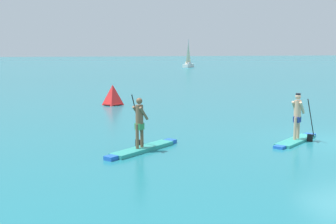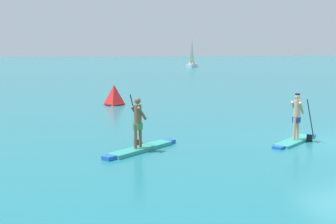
{
  "view_description": "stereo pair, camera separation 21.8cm",
  "coord_description": "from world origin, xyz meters",
  "px_view_note": "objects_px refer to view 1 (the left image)",
  "views": [
    {
      "loc": [
        -10.9,
        -12.79,
        3.43
      ],
      "look_at": [
        -4.85,
        5.52,
        0.61
      ],
      "focal_mm": 45.27,
      "sensor_mm": 36.0,
      "label": 1
    },
    {
      "loc": [
        -10.69,
        -12.85,
        3.43
      ],
      "look_at": [
        -4.85,
        5.52,
        0.61
      ],
      "focal_mm": 45.27,
      "sensor_mm": 36.0,
      "label": 2
    }
  ],
  "objects_px": {
    "paddleboarder_mid_center": "(297,130)",
    "sailboat_right_horizon": "(188,63)",
    "paddleboarder_near_left": "(142,140)",
    "race_marker_buoy": "(113,96)"
  },
  "relations": [
    {
      "from": "paddleboarder_mid_center",
      "to": "sailboat_right_horizon",
      "type": "height_order",
      "value": "sailboat_right_horizon"
    },
    {
      "from": "paddleboarder_near_left",
      "to": "paddleboarder_mid_center",
      "type": "height_order",
      "value": "paddleboarder_near_left"
    },
    {
      "from": "race_marker_buoy",
      "to": "sailboat_right_horizon",
      "type": "bearing_deg",
      "value": 64.41
    },
    {
      "from": "paddleboarder_near_left",
      "to": "race_marker_buoy",
      "type": "bearing_deg",
      "value": 49.14
    },
    {
      "from": "race_marker_buoy",
      "to": "sailboat_right_horizon",
      "type": "height_order",
      "value": "sailboat_right_horizon"
    },
    {
      "from": "paddleboarder_mid_center",
      "to": "race_marker_buoy",
      "type": "distance_m",
      "value": 13.68
    },
    {
      "from": "paddleboarder_mid_center",
      "to": "race_marker_buoy",
      "type": "height_order",
      "value": "paddleboarder_mid_center"
    },
    {
      "from": "paddleboarder_near_left",
      "to": "paddleboarder_mid_center",
      "type": "distance_m",
      "value": 5.93
    },
    {
      "from": "paddleboarder_mid_center",
      "to": "sailboat_right_horizon",
      "type": "relative_size",
      "value": 0.51
    },
    {
      "from": "paddleboarder_near_left",
      "to": "race_marker_buoy",
      "type": "distance_m",
      "value": 12.6
    }
  ]
}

